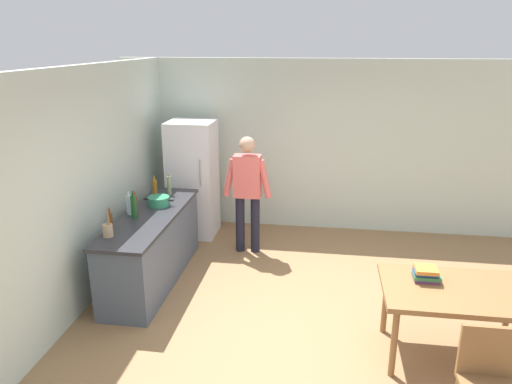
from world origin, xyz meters
TOP-DOWN VIEW (x-y plane):
  - ground_plane at (0.00, 0.00)m, footprint 14.00×14.00m
  - wall_back at (0.00, 3.00)m, footprint 6.40×0.12m
  - wall_left at (-2.60, 0.20)m, footprint 0.12×5.60m
  - kitchen_counter at (-2.00, 0.80)m, footprint 0.64×2.20m
  - refrigerator at (-1.90, 2.40)m, footprint 0.70×0.67m
  - person at (-0.95, 1.85)m, footprint 0.70×0.22m
  - dining_table at (1.40, -0.30)m, footprint 1.40×0.90m
  - chair at (1.40, -1.27)m, footprint 0.42×0.42m
  - cooking_pot at (-2.00, 1.13)m, footprint 0.40×0.28m
  - utensil_jar at (-2.20, 0.07)m, footprint 0.11×0.11m
  - bottle_sauce_red at (-2.23, 0.91)m, footprint 0.06×0.06m
  - bottle_beer_brown at (-2.25, 0.24)m, footprint 0.06×0.06m
  - bottle_oil_amber at (-2.19, 1.53)m, footprint 0.06×0.06m
  - bottle_water_clear at (-2.25, 0.76)m, footprint 0.07×0.07m
  - bottle_vinegar_tall at (-2.01, 1.60)m, footprint 0.06×0.06m
  - bottle_wine_green at (-2.14, 0.66)m, footprint 0.08×0.08m
  - book_stack at (1.12, -0.17)m, footprint 0.25×0.23m

SIDE VIEW (x-z plane):
  - ground_plane at x=0.00m, z-range 0.00..0.00m
  - kitchen_counter at x=-2.00m, z-range 0.00..0.90m
  - chair at x=1.40m, z-range 0.08..0.99m
  - dining_table at x=1.40m, z-range 0.30..1.05m
  - book_stack at x=1.12m, z-range 0.75..0.89m
  - refrigerator at x=-1.90m, z-range 0.00..1.80m
  - cooking_pot at x=-2.00m, z-range 0.90..1.02m
  - person at x=-0.95m, z-range 0.13..1.83m
  - utensil_jar at x=-2.20m, z-range 0.82..1.14m
  - bottle_sauce_red at x=-2.23m, z-range 0.88..1.12m
  - bottle_beer_brown at x=-2.25m, z-range 0.88..1.14m
  - bottle_oil_amber at x=-2.19m, z-range 0.88..1.16m
  - bottle_water_clear at x=-2.25m, z-range 0.88..1.18m
  - bottle_vinegar_tall at x=-2.01m, z-range 0.88..1.20m
  - bottle_wine_green at x=-2.14m, z-range 0.88..1.22m
  - wall_back at x=0.00m, z-range 0.00..2.70m
  - wall_left at x=-2.60m, z-range 0.00..2.70m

